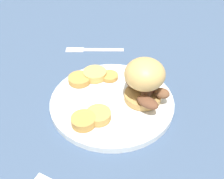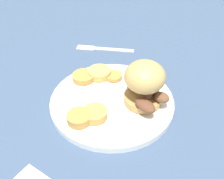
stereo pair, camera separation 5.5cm
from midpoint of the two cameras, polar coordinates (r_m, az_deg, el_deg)
ground_plane at (r=0.58m, az=2.73°, el=-3.22°), size 4.00×4.00×0.00m
dinner_plate at (r=0.57m, az=2.76°, el=-2.58°), size 0.27×0.27×0.02m
sandwich at (r=0.54m, az=10.07°, el=1.29°), size 0.13×0.10×0.10m
potato_round_0 at (r=0.52m, az=-0.74°, el=-5.46°), size 0.05×0.05×0.02m
potato_round_1 at (r=0.62m, az=-3.70°, el=2.68°), size 0.05×0.05×0.01m
potato_round_2 at (r=0.52m, az=-4.13°, el=-6.29°), size 0.05×0.05×0.02m
potato_round_3 at (r=0.62m, az=3.25°, el=2.81°), size 0.04×0.04×0.01m
potato_round_4 at (r=0.63m, az=-0.27°, el=3.54°), size 0.06×0.06×0.02m
fork at (r=0.76m, az=0.34°, el=8.81°), size 0.03×0.17×0.00m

